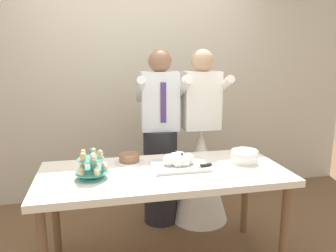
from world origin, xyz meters
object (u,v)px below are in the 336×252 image
Objects in this scene: plate_stack at (244,156)px; person_bride at (200,162)px; round_cake at (129,159)px; person_groom at (160,148)px; cupcake_stand at (91,166)px; dessert_table at (164,180)px; main_cake_tray at (179,162)px.

person_bride is at bearing 104.50° from plate_stack.
round_cake is 0.58m from person_groom.
cupcake_stand is 1.27m from person_bride.
round_cake is (-0.23, 0.24, 0.11)m from dessert_table.
main_cake_tray is 0.66m from person_groom.
cupcake_stand reaches higher than dessert_table.
cupcake_stand reaches higher than main_cake_tray.
dessert_table is 0.67m from plate_stack.
person_bride is (1.01, 0.71, -0.28)m from cupcake_stand.
cupcake_stand is 1.18m from plate_stack.
dessert_table is at bearing -46.70° from round_cake.
cupcake_stand is 0.41m from round_cake.
main_cake_tray reaches higher than plate_stack.
person_bride reaches higher than round_cake.
cupcake_stand reaches higher than plate_stack.
dessert_table is 0.71m from person_groom.
cupcake_stand is 0.65m from main_cake_tray.
dessert_table is 0.18m from main_cake_tray.
cupcake_stand is at bearing -135.45° from round_cake.
main_cake_tray is at bearing -28.30° from round_cake.
dessert_table is 7.83× the size of cupcake_stand.
person_groom is (0.34, 0.46, -0.06)m from round_cake.
plate_stack is (1.17, 0.09, -0.04)m from cupcake_stand.
round_cake is at bearing -149.65° from person_bride.
person_bride is at bearing 53.05° from dessert_table.
plate_stack is (0.66, 0.05, 0.12)m from dessert_table.
round_cake is (-0.89, 0.19, -0.02)m from plate_stack.
person_groom is at bearing 80.82° from dessert_table.
plate_stack is 0.85m from person_groom.
dessert_table is 0.54m from cupcake_stand.
plate_stack is at bearing 4.48° from cupcake_stand.
main_cake_tray is 0.26× the size of person_groom.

